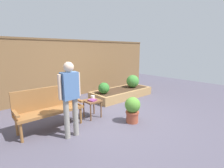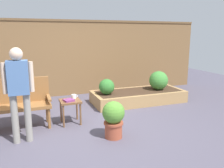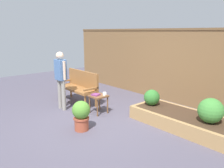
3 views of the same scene
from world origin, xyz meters
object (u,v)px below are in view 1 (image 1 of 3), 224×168
cup_on_table (93,97)px  potted_boxwood (132,109)px  side_table (92,103)px  garden_bench (48,105)px  shrub_far_corner (133,81)px  book_on_table (92,100)px  shrub_near_bench (104,88)px  person_by_bench (70,93)px

cup_on_table → potted_boxwood: 1.14m
side_table → potted_boxwood: bearing=-57.9°
side_table → cup_on_table: size_ratio=3.74×
garden_bench → shrub_far_corner: size_ratio=2.89×
garden_bench → side_table: size_ratio=3.00×
book_on_table → shrub_near_bench: shrub_near_bench is taller
cup_on_table → person_by_bench: person_by_bench is taller
shrub_far_corner → potted_boxwood: bearing=-138.1°
side_table → book_on_table: 0.12m
potted_boxwood → person_by_bench: (-1.47, 0.36, 0.58)m
book_on_table → side_table: bearing=42.1°
shrub_far_corner → shrub_near_bench: bearing=180.0°
book_on_table → potted_boxwood: potted_boxwood is taller
shrub_near_bench → shrub_far_corner: (1.47, 0.00, 0.06)m
shrub_near_bench → cup_on_table: bearing=-143.1°
potted_boxwood → shrub_far_corner: size_ratio=1.30×
book_on_table → potted_boxwood: size_ratio=0.28×
garden_bench → shrub_far_corner: (3.61, 0.68, 0.00)m
garden_bench → shrub_far_corner: 3.67m
shrub_far_corner → garden_bench: bearing=-169.4°
shrub_near_bench → person_by_bench: (-1.95, -1.39, 0.44)m
garden_bench → cup_on_table: garden_bench is taller
potted_boxwood → shrub_near_bench: size_ratio=1.68×
cup_on_table → book_on_table: 0.22m
book_on_table → shrub_far_corner: bearing=3.8°
person_by_bench → book_on_table: bearing=29.9°
garden_bench → shrub_near_bench: (2.15, 0.68, -0.05)m
cup_on_table → book_on_table: cup_on_table is taller
side_table → cup_on_table: 0.20m
person_by_bench → potted_boxwood: bearing=-13.8°
garden_bench → shrub_near_bench: size_ratio=3.73×
book_on_table → shrub_far_corner: size_ratio=0.37×
garden_bench → potted_boxwood: size_ratio=2.23×
cup_on_table → person_by_bench: (-1.00, -0.67, 0.41)m
garden_bench → potted_boxwood: (1.66, -1.07, -0.19)m
side_table → shrub_far_corner: size_ratio=0.96×
cup_on_table → potted_boxwood: bearing=-65.5°
potted_boxwood → shrub_near_bench: (0.48, 1.75, 0.14)m
person_by_bench → shrub_near_bench: bearing=35.4°
book_on_table → garden_bench: bearing=153.1°
potted_boxwood → shrub_far_corner: (1.95, 1.75, 0.19)m
side_table → cup_on_table: cup_on_table is taller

